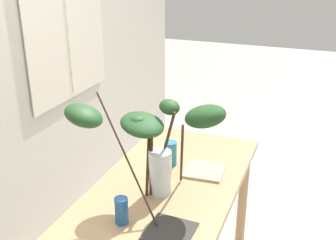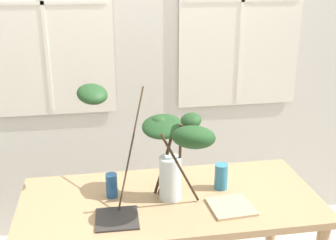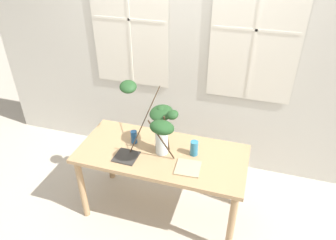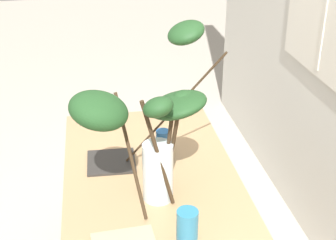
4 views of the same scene
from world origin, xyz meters
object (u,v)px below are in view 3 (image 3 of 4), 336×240
drinking_glass_blue_right (194,148)px  plate_square_left (126,157)px  vase_with_branches (158,122)px  plate_square_right (188,168)px  dining_table (162,161)px  drinking_glass_blue_left (134,137)px

drinking_glass_blue_right → plate_square_left: (-0.57, -0.22, -0.07)m
vase_with_branches → plate_square_right: 0.47m
drinking_glass_blue_right → plate_square_right: bearing=-91.3°
dining_table → vase_with_branches: vase_with_branches is taller
drinking_glass_blue_left → plate_square_right: bearing=-20.1°
dining_table → plate_square_left: bearing=-151.3°
dining_table → vase_with_branches: (-0.03, -0.01, 0.43)m
plate_square_left → vase_with_branches: bearing=30.2°
plate_square_left → plate_square_right: bearing=1.3°
drinking_glass_blue_left → plate_square_right: 0.62m
vase_with_branches → drinking_glass_blue_left: size_ratio=5.34×
dining_table → drinking_glass_blue_right: drinking_glass_blue_right is taller
drinking_glass_blue_left → plate_square_right: size_ratio=0.61×
dining_table → plate_square_left: plate_square_left is taller
drinking_glass_blue_right → plate_square_left: drinking_glass_blue_right is taller
drinking_glass_blue_right → dining_table: bearing=-168.3°
plate_square_left → dining_table: bearing=28.7°
dining_table → plate_square_right: plate_square_right is taller
dining_table → drinking_glass_blue_left: 0.35m
vase_with_branches → drinking_glass_blue_left: bearing=164.0°
dining_table → plate_square_right: size_ratio=7.40×
dining_table → plate_square_right: bearing=-26.6°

